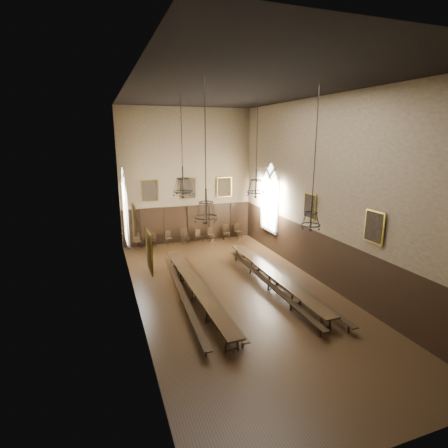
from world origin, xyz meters
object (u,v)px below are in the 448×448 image
chair_0 (138,244)px  chair_7 (238,234)px  chair_4 (199,238)px  chair_5 (211,237)px  chandelier_back_left (183,186)px  chair_6 (226,235)px  chair_3 (185,239)px  chair_1 (153,243)px  chandelier_front_right (311,215)px  chandelier_back_right (256,186)px  chandelier_front_left (206,207)px  table_left (196,292)px  bench_left_inner (208,292)px  bench_left_outer (182,296)px  bench_right_inner (268,285)px  bench_right_outer (289,282)px  chair_2 (169,241)px  table_right (273,280)px

chair_0 → chair_7: chair_0 is taller
chair_0 → chair_4: 4.18m
chair_5 → chandelier_back_left: size_ratio=0.21×
chair_6 → chair_3: bearing=-167.3°
chair_0 → chair_6: 6.16m
chair_1 → chandelier_front_right: chandelier_front_right is taller
chandelier_back_right → chandelier_front_left: bearing=-129.6°
table_left → chair_0: size_ratio=9.13×
bench_left_inner → bench_left_outer: bearing=178.7°
chair_1 → chair_4: bearing=21.0°
chair_5 → bench_right_inner: bearing=-101.4°
chair_0 → chair_1: size_ratio=1.19×
bench_right_outer → chandelier_front_right: 4.60m
chandelier_front_left → chandelier_front_right: 4.43m
bench_left_outer → bench_left_inner: (1.17, -0.03, -0.00)m
chair_3 → chair_5: bearing=-2.1°
bench_left_inner → chair_7: chair_7 is taller
chair_5 → bench_left_outer: bearing=-127.7°
chair_5 → chandelier_back_left: chandelier_back_left is taller
chair_7 → bench_left_inner: bearing=-135.7°
bench_right_outer → chair_5: chair_5 is taller
bench_right_outer → chair_6: chair_6 is taller
chair_4 → chandelier_back_left: chandelier_back_left is taller
chandelier_back_left → bench_left_inner: bearing=-75.2°
chair_7 → chandelier_back_right: size_ratio=0.21×
bench_left_outer → chair_7: 10.49m
table_left → chandelier_front_left: chandelier_front_left is taller
bench_left_inner → bench_right_outer: (4.06, -0.33, 0.01)m
bench_left_outer → chandelier_front_left: chandelier_front_left is taller
bench_right_inner → chair_2: bearing=109.2°
table_left → table_right: 3.89m
chandelier_front_left → bench_right_inner: bearing=35.0°
table_left → chandelier_front_left: bearing=-97.3°
chandelier_front_right → bench_left_outer: bearing=149.7°
table_right → chair_1: bearing=118.2°
chair_0 → chandelier_front_left: (1.25, -11.34, 4.51)m
bench_left_inner → chair_3: (0.99, 8.44, 0.05)m
bench_left_inner → chandelier_back_left: 5.08m
chair_1 → chair_7: chair_7 is taller
chair_5 → chandelier_front_left: 12.81m
chair_3 → chair_7: 3.98m
chair_0 → table_right: bearing=-72.6°
bench_right_inner → bench_right_outer: size_ratio=0.99×
bench_right_outer → chandelier_front_left: 7.23m
table_left → bench_right_inner: table_left is taller
bench_left_inner → chair_0: (-2.16, 8.39, 0.05)m
chair_2 → chair_6: (4.09, -0.11, 0.02)m
chair_2 → chandelier_back_left: chandelier_back_left is taller
chair_3 → chair_6: size_ratio=0.99×
bench_left_inner → chair_3: size_ratio=8.92×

